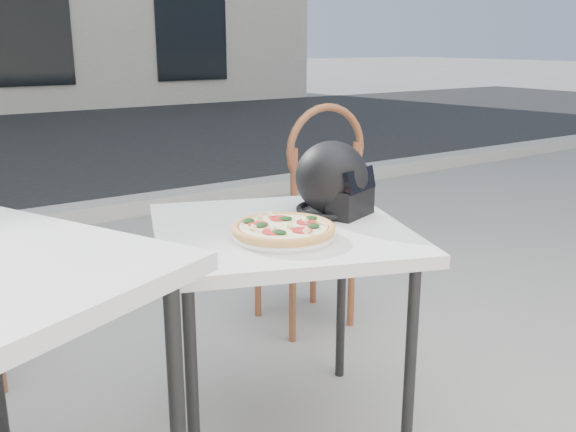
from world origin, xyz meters
TOP-DOWN VIEW (x-y plane):
  - ground at (0.00, 0.00)m, footprint 80.00×80.00m
  - curb at (0.00, 3.00)m, footprint 30.00×0.25m
  - cafe_table_main at (-0.08, -0.09)m, footprint 1.00×1.00m
  - plate at (-0.14, -0.20)m, footprint 0.34×0.34m
  - pizza at (-0.14, -0.20)m, footprint 0.39×0.39m
  - helmet at (0.16, -0.05)m, footprint 0.31×0.32m
  - cafe_chair_main at (0.51, 0.54)m, footprint 0.42×0.42m

SIDE VIEW (x-z plane):
  - ground at x=0.00m, z-range 0.00..0.00m
  - curb at x=0.00m, z-range 0.00..0.12m
  - cafe_chair_main at x=0.51m, z-range 0.06..1.11m
  - cafe_table_main at x=-0.08m, z-range 0.30..1.04m
  - plate at x=-0.14m, z-range 0.74..0.76m
  - pizza at x=-0.14m, z-range 0.75..0.79m
  - helmet at x=0.16m, z-range 0.73..0.97m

